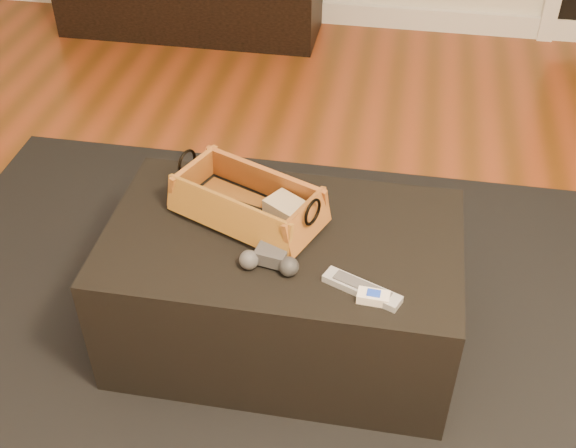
% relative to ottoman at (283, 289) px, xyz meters
% --- Properties ---
extents(floor, '(5.00, 5.50, 0.01)m').
position_rel_ottoman_xyz_m(floor, '(0.17, -0.36, -0.23)').
color(floor, brown).
rests_on(floor, ground).
extents(baseboard, '(5.00, 0.04, 0.12)m').
position_rel_ottoman_xyz_m(baseboard, '(0.17, 2.37, -0.16)').
color(baseboard, white).
rests_on(baseboard, floor).
extents(area_rug, '(2.60, 2.00, 0.01)m').
position_rel_ottoman_xyz_m(area_rug, '(0.00, -0.05, -0.22)').
color(area_rug, black).
rests_on(area_rug, floor).
extents(ottoman, '(1.00, 0.60, 0.42)m').
position_rel_ottoman_xyz_m(ottoman, '(0.00, 0.00, 0.00)').
color(ottoman, black).
rests_on(ottoman, area_rug).
extents(tv_remote, '(0.23, 0.11, 0.02)m').
position_rel_ottoman_xyz_m(tv_remote, '(-0.14, 0.06, 0.24)').
color(tv_remote, black).
rests_on(tv_remote, wicker_basket).
extents(cloth_bundle, '(0.14, 0.13, 0.06)m').
position_rel_ottoman_xyz_m(cloth_bundle, '(0.01, 0.05, 0.26)').
color(cloth_bundle, tan).
rests_on(cloth_bundle, wicker_basket).
extents(wicker_basket, '(0.48, 0.37, 0.15)m').
position_rel_ottoman_xyz_m(wicker_basket, '(-0.11, 0.06, 0.26)').
color(wicker_basket, brown).
rests_on(wicker_basket, ottoman).
extents(game_controller, '(0.16, 0.10, 0.05)m').
position_rel_ottoman_xyz_m(game_controller, '(-0.01, -0.13, 0.24)').
color(game_controller, '#353538').
rests_on(game_controller, ottoman).
extents(silver_remote, '(0.21, 0.13, 0.02)m').
position_rel_ottoman_xyz_m(silver_remote, '(0.24, -0.18, 0.22)').
color(silver_remote, '#AEB0B6').
rests_on(silver_remote, ottoman).
extents(cream_gadget, '(0.08, 0.05, 0.03)m').
position_rel_ottoman_xyz_m(cream_gadget, '(0.27, -0.21, 0.22)').
color(cream_gadget, white).
rests_on(cream_gadget, ottoman).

